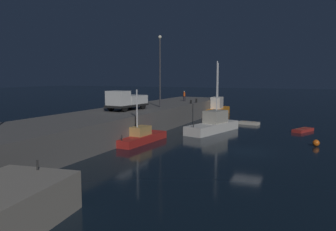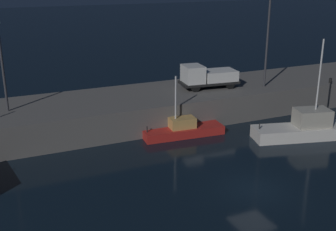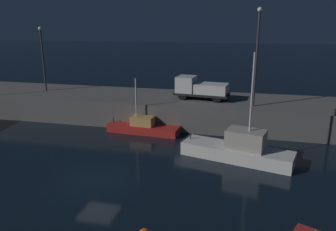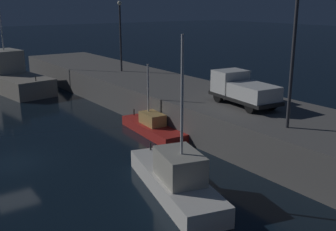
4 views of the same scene
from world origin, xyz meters
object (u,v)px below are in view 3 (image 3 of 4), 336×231
lamp_post_east (257,51)px  bollard_central (336,112)px  utility_truck (200,88)px  fishing_trawler_red (143,127)px  lamp_post_west (43,54)px  fishing_boat_orange (239,149)px

lamp_post_east → bollard_central: (6.96, -1.65, -4.98)m
bollard_central → utility_truck: bearing=164.5°
fishing_trawler_red → utility_truck: bearing=43.6°
lamp_post_west → utility_truck: lamp_post_west is taller
utility_truck → bollard_central: 12.92m
fishing_trawler_red → lamp_post_east: 12.87m
lamp_post_west → lamp_post_east: size_ratio=0.80×
bollard_central → fishing_boat_orange: bearing=-144.0°
lamp_post_west → fishing_boat_orange: bearing=-22.7°
lamp_post_east → fishing_trawler_red: bearing=-164.8°
lamp_post_east → utility_truck: (-5.45, 1.78, -4.07)m
fishing_trawler_red → fishing_boat_orange: 10.35m
bollard_central → lamp_post_east: bearing=166.6°
fishing_boat_orange → fishing_trawler_red: bearing=153.3°
lamp_post_west → lamp_post_east: 23.88m
fishing_boat_orange → utility_truck: (-4.45, 9.22, 2.87)m
fishing_boat_orange → bollard_central: (7.97, 5.78, 1.96)m
fishing_trawler_red → lamp_post_west: bearing=160.1°
lamp_post_west → fishing_trawler_red: bearing=-19.9°
fishing_trawler_red → utility_truck: 7.36m
fishing_trawler_red → utility_truck: (4.80, 4.57, 3.20)m
fishing_trawler_red → fishing_boat_orange: (9.24, -4.65, 0.34)m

